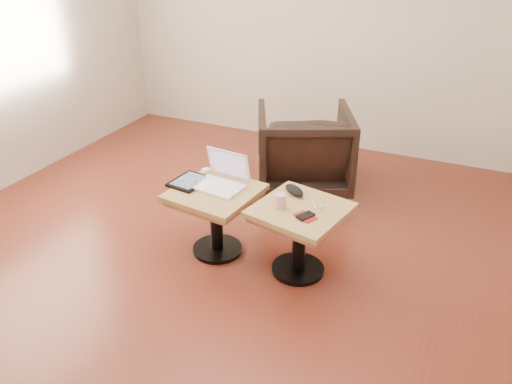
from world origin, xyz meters
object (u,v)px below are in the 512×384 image
at_px(side_table_right, 300,224).
at_px(laptop, 221,179).
at_px(side_table_left, 216,206).
at_px(armchair, 304,150).
at_px(striped_cup, 280,201).

xyz_separation_m(side_table_right, laptop, (-0.57, 0.06, 0.16)).
distance_m(side_table_left, side_table_right, 0.58).
relative_size(side_table_left, laptop, 1.68).
height_order(side_table_right, armchair, armchair).
relative_size(side_table_right, striped_cup, 6.87).
bearing_deg(laptop, side_table_right, 0.86).
height_order(side_table_left, striped_cup, striped_cup).
height_order(striped_cup, armchair, armchair).
bearing_deg(side_table_left, laptop, 90.90).
relative_size(side_table_left, striped_cup, 6.44).
bearing_deg(armchair, side_table_left, 54.98).
bearing_deg(side_table_right, laptop, -173.74).
distance_m(side_table_left, armchair, 1.15).
bearing_deg(laptop, striped_cup, -6.70).
distance_m(laptop, armchair, 1.09).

